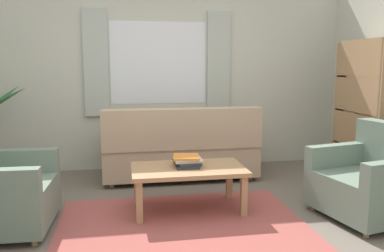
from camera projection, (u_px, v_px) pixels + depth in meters
The scene contains 9 objects.
ground_plane at pixel (184, 230), 3.48m from camera, with size 6.24×6.24×0.00m, color #6B6056.
wall_back at pixel (158, 74), 5.48m from camera, with size 5.32×0.12×2.60m, color beige.
window_with_curtains at pixel (159, 63), 5.38m from camera, with size 1.98×0.07×1.40m.
area_rug at pixel (184, 229), 3.48m from camera, with size 2.21×1.78×0.01m, color #9E4C47.
couch at pixel (180, 150), 4.99m from camera, with size 1.90×0.82×0.92m.
armchair_right at pixel (372, 180), 3.73m from camera, with size 0.97×0.99×0.88m.
coffee_table at pixel (188, 173), 3.89m from camera, with size 1.10×0.64×0.44m.
book_stack_on_table at pixel (187, 161), 3.93m from camera, with size 0.29×0.35×0.10m.
bookshelf at pixel (365, 110), 4.73m from camera, with size 0.30×0.94×1.72m.
Camera 1 is at (-0.50, -3.26, 1.44)m, focal length 37.14 mm.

